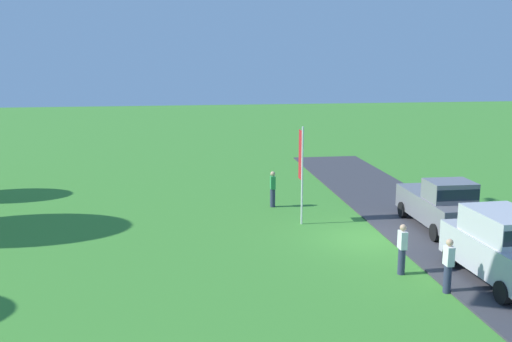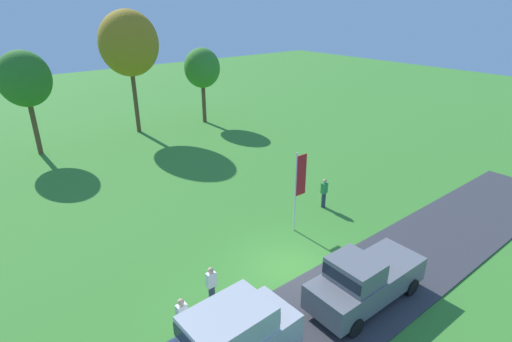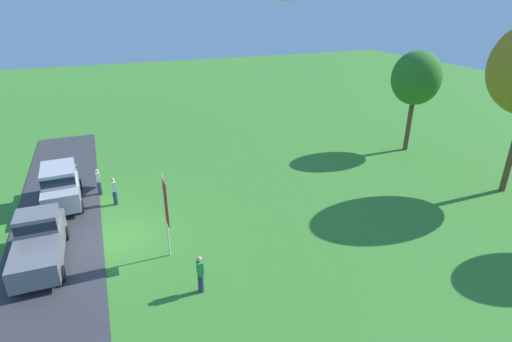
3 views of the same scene
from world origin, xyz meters
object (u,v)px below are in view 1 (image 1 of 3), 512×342
Objects in this scene: car_pickup_near_entrance at (442,204)px; person_on_lawn at (402,249)px; person_watching_sky at (273,189)px; car_suv_by_flagpole at (503,244)px; person_beside_suv at (448,265)px; flag_banner at (301,162)px.

person_on_lawn is at bearing 142.25° from car_pickup_near_entrance.
car_pickup_near_entrance reaches higher than person_watching_sky.
car_suv_by_flagpole is 0.93× the size of car_pickup_near_entrance.
person_on_lawn is 9.57m from person_watching_sky.
car_pickup_near_entrance is 6.72m from person_beside_suv.
flag_banner is at bearing 32.30° from car_suv_by_flagpole.
person_beside_suv is (-0.48, 2.02, -0.42)m from car_suv_by_flagpole.
person_on_lawn is 1.00× the size of person_beside_suv.
flag_banner reaches higher than person_beside_suv.
car_pickup_near_entrance is 2.94× the size of person_beside_suv.
person_watching_sky is at bearing 52.98° from car_pickup_near_entrance.
car_suv_by_flagpole is at bearing 173.37° from car_pickup_near_entrance.
car_suv_by_flagpole is 3.09m from person_on_lawn.
car_suv_by_flagpole reaches higher than person_watching_sky.
car_suv_by_flagpole is 2.73× the size of person_beside_suv.
flag_banner is at bearing 17.29° from person_on_lawn.
person_beside_suv is at bearing -154.48° from person_on_lawn.
person_watching_sky is at bearing 16.60° from person_on_lawn.
car_pickup_near_entrance is 7.78m from person_watching_sky.
car_pickup_near_entrance is 5.69m from person_on_lawn.
person_on_lawn is 1.85m from person_beside_suv.
car_suv_by_flagpole is 2.73× the size of person_on_lawn.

